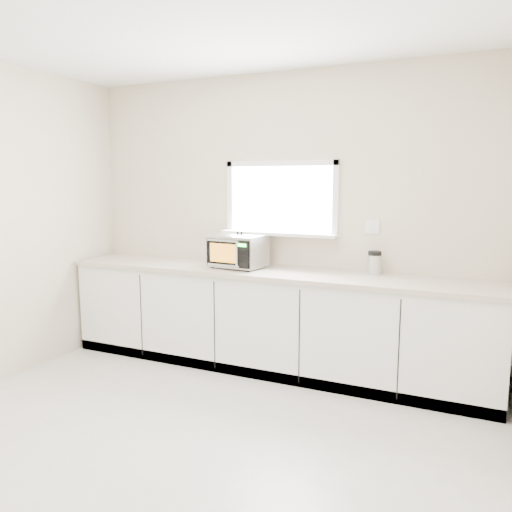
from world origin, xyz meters
The scene contains 8 objects.
ground centered at (0.00, 0.00, 0.00)m, with size 4.00×4.00×0.00m, color beige.
back_wall centered at (0.00, 2.00, 1.36)m, with size 4.00×0.17×2.70m.
cabinets centered at (0.00, 1.70, 0.44)m, with size 3.92×0.60×0.88m, color white.
countertop centered at (0.00, 1.69, 0.90)m, with size 3.92×0.64×0.04m, color beige.
microwave centered at (-0.32, 1.71, 1.08)m, with size 0.50×0.43×0.30m.
knife_block centered at (-0.33, 1.81, 1.06)m, with size 0.14×0.24×0.33m.
cutting_board centered at (-0.48, 1.94, 1.08)m, with size 0.32×0.32×0.02m, color #AF7E43.
coffee_grinder centered at (0.90, 1.89, 1.02)m, with size 0.13×0.13×0.20m.
Camera 1 is at (1.71, -2.37, 1.71)m, focal length 35.00 mm.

